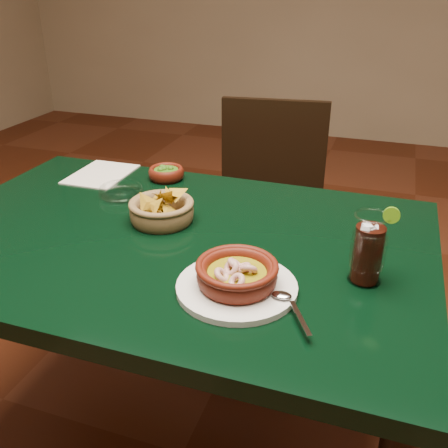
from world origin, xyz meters
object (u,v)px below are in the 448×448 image
(dining_table, at_px, (173,270))
(chip_basket, at_px, (162,211))
(dining_chair, at_px, (267,215))
(cola_drink, at_px, (368,249))
(shrimp_plate, at_px, (237,277))

(dining_table, distance_m, chip_basket, 0.15)
(dining_chair, bearing_deg, cola_drink, -63.09)
(shrimp_plate, xyz_separation_m, cola_drink, (0.23, 0.12, 0.04))
(dining_chair, bearing_deg, shrimp_plate, -79.89)
(shrimp_plate, relative_size, cola_drink, 1.72)
(dining_table, distance_m, shrimp_plate, 0.30)
(chip_basket, distance_m, cola_drink, 0.51)
(dining_table, relative_size, shrimp_plate, 4.23)
(dining_table, distance_m, dining_chair, 0.73)
(dining_chair, xyz_separation_m, cola_drink, (0.39, -0.76, 0.33))
(dining_chair, bearing_deg, chip_basket, -99.68)
(dining_table, xyz_separation_m, chip_basket, (-0.05, 0.06, 0.13))
(dining_chair, distance_m, shrimp_plate, 0.93)
(shrimp_plate, xyz_separation_m, chip_basket, (-0.27, 0.23, -0.00))
(dining_table, bearing_deg, dining_chair, 85.02)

